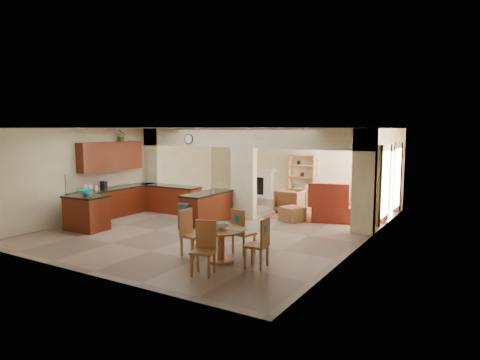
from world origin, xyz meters
The scene contains 39 objects.
floor centered at (0.00, 0.00, 0.00)m, with size 10.00×10.00×0.00m, color #786453.
ceiling centered at (0.00, 0.00, 2.80)m, with size 10.00×10.00×0.00m, color white.
wall_back centered at (0.00, 5.00, 1.40)m, with size 8.00×8.00×0.00m, color beige.
wall_front centered at (0.00, -5.00, 1.40)m, with size 8.00×8.00×0.00m, color beige.
wall_left centered at (-4.00, 0.00, 1.40)m, with size 10.00×10.00×0.00m, color beige.
wall_right centered at (4.00, 0.00, 1.40)m, with size 10.00×10.00×0.00m, color beige.
partition_left_pier centered at (-3.70, 1.00, 1.40)m, with size 0.60×0.25×2.80m, color beige.
partition_center_pier centered at (0.00, 1.00, 1.10)m, with size 0.80×0.25×2.20m, color beige.
partition_right_pier centered at (3.70, 1.00, 1.40)m, with size 0.60×0.25×2.80m, color beige.
partition_header centered at (0.00, 1.00, 2.50)m, with size 8.00×0.25×0.60m, color beige.
kitchen_counter centered at (-3.26, -0.25, 0.46)m, with size 2.52×3.29×1.48m.
upper_cabinets centered at (-3.82, -0.80, 1.92)m, with size 0.35×2.40×0.90m, color #3F1607.
peninsula centered at (-0.60, -0.11, 0.46)m, with size 0.70×1.85×0.91m.
wall_clock centered at (-2.00, 0.85, 2.45)m, with size 0.34×0.34×0.03m, color #4E2B1A.
rug centered at (1.20, 2.10, 0.01)m, with size 1.60×1.30×0.01m, color brown.
fireplace centered at (-1.60, 4.83, 0.61)m, with size 1.60×0.35×1.20m.
shelving_unit centered at (0.35, 4.82, 0.90)m, with size 1.00×0.32×1.80m, color #9E6436.
window_a centered at (3.97, 2.30, 1.20)m, with size 0.02×0.90×1.90m, color white.
window_b centered at (3.97, 4.00, 1.20)m, with size 0.02×0.90×1.90m, color white.
glazed_door centered at (3.97, 3.15, 1.05)m, with size 0.02×0.70×2.10m, color white.
drape_a_left centered at (3.93, 1.70, 1.20)m, with size 0.10×0.28×2.30m, color #43201A.
drape_a_right centered at (3.93, 2.90, 1.20)m, with size 0.10×0.28×2.30m, color #43201A.
drape_b_left centered at (3.93, 3.40, 1.20)m, with size 0.10×0.28×2.30m, color #43201A.
drape_b_right centered at (3.93, 4.60, 1.20)m, with size 0.10×0.28×2.30m, color #43201A.
ceiling_fan centered at (1.50, 3.00, 2.56)m, with size 1.00×1.00×0.10m, color white.
kitchen_island centered at (-2.92, -2.56, 0.49)m, with size 1.15×0.84×0.97m.
teal_bowl centered at (-2.90, -2.59, 1.05)m, with size 0.38×0.38×0.18m, color teal.
trash_can centered at (-0.68, -1.06, 0.33)m, with size 0.31×0.27×0.67m, color #29292B.
dining_table centered at (1.83, -3.03, 0.48)m, with size 1.04×1.04×0.71m.
fruit_bowl centered at (1.84, -3.05, 0.79)m, with size 0.31×0.31×0.17m, color #8CC229.
sofa centered at (3.30, 3.69, 0.39)m, with size 1.03×2.65×0.77m, color maroon.
chaise centered at (2.49, 2.12, 0.24)m, with size 1.18×0.96×0.47m, color maroon.
armchair centered at (0.88, 2.58, 0.39)m, with size 0.84×0.87×0.79m, color maroon.
ottoman centered at (1.48, 1.40, 0.22)m, with size 0.60×0.60×0.44m, color maroon.
plant centered at (-3.82, -0.33, 2.55)m, with size 0.33×0.28×0.36m, color #154B14.
chair_north centered at (1.89, -2.32, 0.55)m, with size 0.51×0.51×1.02m.
chair_east centered at (2.72, -2.95, 0.55)m, with size 0.45×0.45×1.02m.
chair_south centered at (1.95, -3.79, 0.55)m, with size 0.52×0.52×1.02m.
chair_west centered at (0.96, -2.98, 0.55)m, with size 0.45×0.44×1.02m.
Camera 1 is at (6.65, -10.30, 2.78)m, focal length 32.00 mm.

